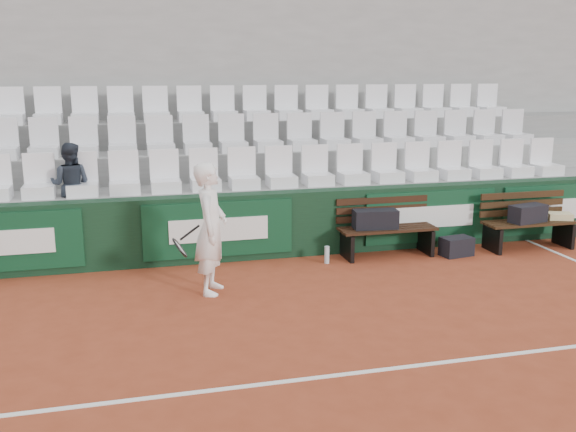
{
  "coord_description": "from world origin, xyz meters",
  "views": [
    {
      "loc": [
        -1.46,
        -5.25,
        2.81
      ],
      "look_at": [
        0.48,
        2.4,
        1.0
      ],
      "focal_mm": 40.0,
      "sensor_mm": 36.0,
      "label": 1
    }
  ],
  "objects_px": {
    "water_bottle_near": "(327,255)",
    "tennis_player": "(211,229)",
    "bench_left": "(387,242)",
    "water_bottle_far": "(453,248)",
    "sports_bag_left": "(375,219)",
    "bench_right": "(529,235)",
    "sports_bag_right": "(528,214)",
    "sports_bag_ground": "(456,246)",
    "spectator_c": "(68,154)"
  },
  "relations": [
    {
      "from": "bench_right",
      "to": "sports_bag_left",
      "type": "bearing_deg",
      "value": 176.07
    },
    {
      "from": "sports_bag_right",
      "to": "spectator_c",
      "type": "bearing_deg",
      "value": 170.7
    },
    {
      "from": "bench_left",
      "to": "sports_bag_left",
      "type": "relative_size",
      "value": 2.25
    },
    {
      "from": "sports_bag_right",
      "to": "sports_bag_ground",
      "type": "distance_m",
      "value": 1.32
    },
    {
      "from": "sports_bag_left",
      "to": "water_bottle_far",
      "type": "distance_m",
      "value": 1.28
    },
    {
      "from": "bench_left",
      "to": "sports_bag_ground",
      "type": "bearing_deg",
      "value": -13.69
    },
    {
      "from": "tennis_player",
      "to": "spectator_c",
      "type": "xyz_separation_m",
      "value": [
        -1.8,
        1.89,
        0.77
      ]
    },
    {
      "from": "bench_left",
      "to": "spectator_c",
      "type": "xyz_separation_m",
      "value": [
        -4.63,
        0.92,
        1.39
      ]
    },
    {
      "from": "water_bottle_far",
      "to": "bench_left",
      "type": "bearing_deg",
      "value": 161.89
    },
    {
      "from": "sports_bag_right",
      "to": "spectator_c",
      "type": "height_order",
      "value": "spectator_c"
    },
    {
      "from": "bench_right",
      "to": "spectator_c",
      "type": "height_order",
      "value": "spectator_c"
    },
    {
      "from": "sports_bag_left",
      "to": "sports_bag_ground",
      "type": "relative_size",
      "value": 1.4
    },
    {
      "from": "water_bottle_near",
      "to": "tennis_player",
      "type": "bearing_deg",
      "value": -155.42
    },
    {
      "from": "sports_bag_left",
      "to": "tennis_player",
      "type": "distance_m",
      "value": 2.81
    },
    {
      "from": "sports_bag_left",
      "to": "sports_bag_right",
      "type": "distance_m",
      "value": 2.5
    },
    {
      "from": "water_bottle_near",
      "to": "tennis_player",
      "type": "xyz_separation_m",
      "value": [
        -1.82,
        -0.83,
        0.71
      ]
    },
    {
      "from": "bench_left",
      "to": "tennis_player",
      "type": "height_order",
      "value": "tennis_player"
    },
    {
      "from": "bench_left",
      "to": "sports_bag_ground",
      "type": "height_order",
      "value": "bench_left"
    },
    {
      "from": "bench_right",
      "to": "water_bottle_far",
      "type": "distance_m",
      "value": 1.42
    },
    {
      "from": "water_bottle_near",
      "to": "spectator_c",
      "type": "relative_size",
      "value": 0.21
    },
    {
      "from": "water_bottle_far",
      "to": "sports_bag_left",
      "type": "bearing_deg",
      "value": 164.88
    },
    {
      "from": "spectator_c",
      "to": "tennis_player",
      "type": "bearing_deg",
      "value": 147.12
    },
    {
      "from": "bench_left",
      "to": "water_bottle_near",
      "type": "relative_size",
      "value": 5.78
    },
    {
      "from": "tennis_player",
      "to": "water_bottle_far",
      "type": "bearing_deg",
      "value": 9.94
    },
    {
      "from": "sports_bag_right",
      "to": "spectator_c",
      "type": "xyz_separation_m",
      "value": [
        -6.91,
        1.13,
        1.03
      ]
    },
    {
      "from": "spectator_c",
      "to": "bench_right",
      "type": "bearing_deg",
      "value": -175.34
    },
    {
      "from": "sports_bag_right",
      "to": "water_bottle_far",
      "type": "relative_size",
      "value": 2.14
    },
    {
      "from": "bench_right",
      "to": "water_bottle_near",
      "type": "relative_size",
      "value": 5.78
    },
    {
      "from": "bench_right",
      "to": "tennis_player",
      "type": "height_order",
      "value": "tennis_player"
    },
    {
      "from": "water_bottle_near",
      "to": "spectator_c",
      "type": "xyz_separation_m",
      "value": [
        -3.61,
        1.06,
        1.48
      ]
    },
    {
      "from": "bench_left",
      "to": "water_bottle_far",
      "type": "bearing_deg",
      "value": -18.11
    },
    {
      "from": "tennis_player",
      "to": "spectator_c",
      "type": "bearing_deg",
      "value": 133.59
    },
    {
      "from": "sports_bag_left",
      "to": "water_bottle_near",
      "type": "height_order",
      "value": "sports_bag_left"
    },
    {
      "from": "water_bottle_near",
      "to": "tennis_player",
      "type": "height_order",
      "value": "tennis_player"
    },
    {
      "from": "bench_right",
      "to": "sports_bag_right",
      "type": "height_order",
      "value": "sports_bag_right"
    },
    {
      "from": "bench_left",
      "to": "spectator_c",
      "type": "relative_size",
      "value": 1.22
    },
    {
      "from": "sports_bag_right",
      "to": "tennis_player",
      "type": "relative_size",
      "value": 0.35
    },
    {
      "from": "sports_bag_ground",
      "to": "water_bottle_near",
      "type": "height_order",
      "value": "sports_bag_ground"
    },
    {
      "from": "water_bottle_far",
      "to": "spectator_c",
      "type": "xyz_separation_m",
      "value": [
        -5.58,
        1.23,
        1.47
      ]
    },
    {
      "from": "sports_bag_left",
      "to": "spectator_c",
      "type": "distance_m",
      "value": 4.63
    },
    {
      "from": "sports_bag_ground",
      "to": "spectator_c",
      "type": "distance_m",
      "value": 5.97
    },
    {
      "from": "tennis_player",
      "to": "spectator_c",
      "type": "relative_size",
      "value": 1.37
    },
    {
      "from": "sports_bag_right",
      "to": "water_bottle_near",
      "type": "relative_size",
      "value": 2.29
    },
    {
      "from": "sports_bag_ground",
      "to": "bench_right",
      "type": "bearing_deg",
      "value": 3.48
    },
    {
      "from": "bench_left",
      "to": "sports_bag_right",
      "type": "xyz_separation_m",
      "value": [
        2.28,
        -0.22,
        0.36
      ]
    },
    {
      "from": "bench_right",
      "to": "bench_left",
      "type": "bearing_deg",
      "value": 175.77
    },
    {
      "from": "sports_bag_left",
      "to": "tennis_player",
      "type": "xyz_separation_m",
      "value": [
        -2.63,
        -0.98,
        0.25
      ]
    },
    {
      "from": "bench_right",
      "to": "sports_bag_left",
      "type": "xyz_separation_m",
      "value": [
        -2.56,
        0.18,
        0.37
      ]
    },
    {
      "from": "water_bottle_far",
      "to": "tennis_player",
      "type": "distance_m",
      "value": 3.9
    },
    {
      "from": "bench_left",
      "to": "sports_bag_ground",
      "type": "relative_size",
      "value": 3.15
    }
  ]
}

